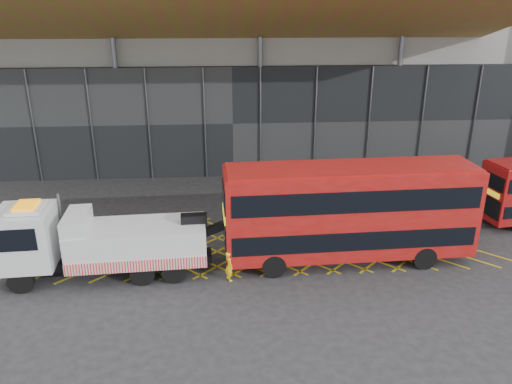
{
  "coord_description": "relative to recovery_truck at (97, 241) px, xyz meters",
  "views": [
    {
      "loc": [
        1.2,
        -24.17,
        12.17
      ],
      "look_at": [
        3.0,
        1.5,
        2.4
      ],
      "focal_mm": 35.0,
      "sensor_mm": 36.0,
      "label": 1
    }
  ],
  "objects": [
    {
      "name": "worker",
      "position": [
        6.11,
        -0.85,
        -1.06
      ],
      "size": [
        0.53,
        0.63,
        1.48
      ],
      "primitive_type": "imported",
      "rotation": [
        0.0,
        0.0,
        1.96
      ],
      "color": "yellow",
      "rests_on": "ground_plane"
    },
    {
      "name": "recovery_truck",
      "position": [
        0.0,
        0.0,
        0.0
      ],
      "size": [
        11.17,
        3.14,
        3.88
      ],
      "rotation": [
        0.0,
        0.0,
        0.06
      ],
      "color": "black",
      "rests_on": "ground_plane"
    },
    {
      "name": "ground_plane",
      "position": [
        4.73,
        2.85,
        -1.79
      ],
      "size": [
        120.0,
        120.0,
        0.0
      ],
      "primitive_type": "plane",
      "color": "#28282A"
    },
    {
      "name": "road_markings",
      "position": [
        8.73,
        2.85,
        -1.79
      ],
      "size": [
        24.76,
        7.16,
        0.01
      ],
      "color": "gold",
      "rests_on": "ground_plane"
    },
    {
      "name": "bus_towed",
      "position": [
        12.02,
        0.69,
        0.96
      ],
      "size": [
        12.29,
        3.32,
        4.96
      ],
      "rotation": [
        0.0,
        0.0,
        0.04
      ],
      "color": "#9E0F0C",
      "rests_on": "ground_plane"
    },
    {
      "name": "construction_building",
      "position": [
        6.65,
        21.24,
        7.18
      ],
      "size": [
        55.0,
        23.97,
        18.0
      ],
      "color": "gray",
      "rests_on": "ground_plane"
    }
  ]
}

